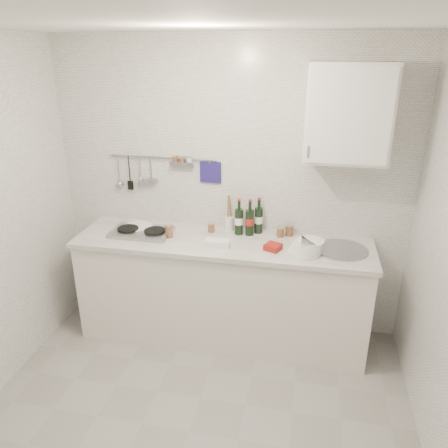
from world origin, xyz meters
name	(u,v)px	position (x,y,z in m)	size (l,w,h in m)	color
floor	(189,432)	(0.00, 0.00, 0.00)	(3.00, 3.00, 0.00)	gray
ceiling	(173,21)	(0.00, 0.00, 2.50)	(3.00, 3.00, 0.00)	silver
back_wall	(229,191)	(0.00, 1.40, 1.25)	(3.00, 0.02, 2.50)	silver
counter	(223,292)	(0.01, 1.10, 0.43)	(2.44, 0.64, 0.96)	silver
wall_rail	(160,168)	(-0.60, 1.37, 1.43)	(0.98, 0.09, 0.34)	#93969B
wall_cabinet	(348,113)	(0.90, 1.22, 1.95)	(0.60, 0.38, 0.70)	silver
plate_stack_hob	(137,228)	(-0.77, 1.18, 0.94)	(0.26, 0.25, 0.03)	#4F74B3
plate_stack_sink	(307,247)	(0.69, 1.01, 0.97)	(0.27, 0.26, 0.11)	white
wine_bottles	(249,217)	(0.19, 1.28, 1.07)	(0.23, 0.14, 0.31)	black
butter_dish	(218,243)	(-0.01, 0.98, 0.95)	(0.19, 0.10, 0.06)	white
strawberry_punnet	(273,247)	(0.42, 1.01, 0.94)	(0.11, 0.11, 0.05)	#A82312
utensil_crock	(229,222)	(0.01, 1.33, 1.00)	(0.08, 0.08, 0.33)	white
jar_a	(211,227)	(-0.13, 1.26, 0.96)	(0.06, 0.06, 0.08)	brown
jar_b	(289,230)	(0.53, 1.32, 0.97)	(0.07, 0.07, 0.10)	brown
jar_c	(280,232)	(0.46, 1.28, 0.96)	(0.07, 0.07, 0.09)	brown
jar_d	(169,231)	(-0.45, 1.08, 0.98)	(0.07, 0.07, 0.11)	brown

